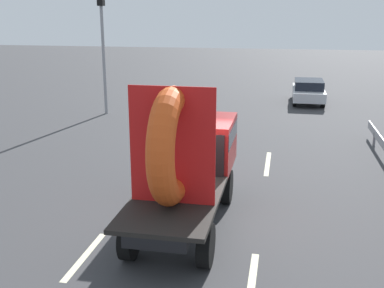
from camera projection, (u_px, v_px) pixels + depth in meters
ground_plane at (190, 217)px, 12.53m from camera, size 120.00×120.00×0.00m
flatbed_truck at (188, 155)px, 11.98m from camera, size 2.02×5.71×3.78m
distant_sedan at (308, 91)px, 28.05m from camera, size 1.81×4.23×1.38m
traffic_light at (103, 34)px, 24.16m from camera, size 0.42×0.36×6.46m
lane_dash_left_near at (85, 256)px, 10.53m from camera, size 0.16×2.20×0.01m
lane_dash_left_far at (169, 155)px, 17.97m from camera, size 0.16×2.07×0.01m
lane_dash_right_near at (252, 282)px, 9.51m from camera, size 0.16×2.33×0.01m
lane_dash_right_far at (268, 163)px, 16.95m from camera, size 0.16×2.79×0.01m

